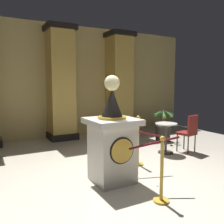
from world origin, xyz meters
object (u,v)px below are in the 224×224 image
Objects in this scene: cafe_table at (166,134)px; cafe_chair_red at (189,130)px; stanchion_near at (162,179)px; stanchion_far at (138,148)px; pedestal_clock at (112,142)px; potted_palm_right at (163,130)px.

cafe_table is 0.61m from cafe_chair_red.
stanchion_near is 0.93× the size of stanchion_far.
stanchion_far is (0.64, 1.53, 0.03)m from stanchion_near.
pedestal_clock is at bearing 104.86° from stanchion_near.
stanchion_near is 1.66m from stanchion_far.
potted_palm_right is 1.31m from cafe_chair_red.
pedestal_clock is 2.47× the size of cafe_table.
potted_palm_right is 1.32m from cafe_table.
pedestal_clock is 1.10m from stanchion_far.
stanchion_far is at bearing -160.48° from cafe_table.
stanchion_near is 1.30× the size of cafe_table.
cafe_table is at bearing 158.42° from cafe_chair_red.
potted_palm_right is at bearing 34.50° from pedestal_clock.
pedestal_clock is at bearing -156.02° from cafe_table.
stanchion_near is 2.63m from cafe_table.
stanchion_near is 2.90m from cafe_chair_red.
pedestal_clock is 2.25m from cafe_table.
cafe_chair_red is at bearing 5.97° from stanchion_far.
stanchion_far is (0.91, 0.51, -0.34)m from pedestal_clock.
stanchion_near is at bearing -132.46° from cafe_table.
cafe_table is (2.04, 0.91, -0.24)m from pedestal_clock.
stanchion_near is 0.98× the size of potted_palm_right.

